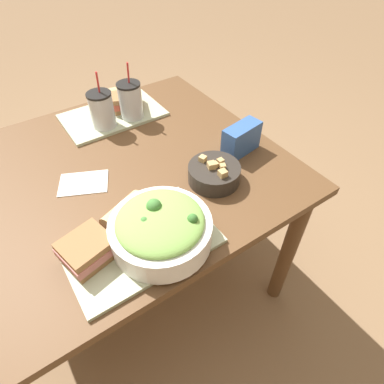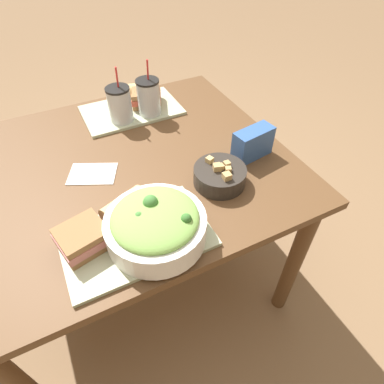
{
  "view_description": "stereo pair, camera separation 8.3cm",
  "coord_description": "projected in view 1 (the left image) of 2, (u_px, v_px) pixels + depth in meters",
  "views": [
    {
      "loc": [
        -0.25,
        -0.83,
        1.42
      ],
      "look_at": [
        0.11,
        -0.3,
        0.79
      ],
      "focal_mm": 30.0,
      "sensor_mm": 36.0,
      "label": 1
    },
    {
      "loc": [
        -0.18,
        -0.87,
        1.42
      ],
      "look_at": [
        0.11,
        -0.3,
        0.79
      ],
      "focal_mm": 30.0,
      "sensor_mm": 36.0,
      "label": 2
    }
  ],
  "objects": [
    {
      "name": "salad_bowl",
      "position": [
        161.0,
        228.0,
        0.83
      ],
      "size": [
        0.27,
        0.27,
        0.12
      ],
      "color": "white",
      "rests_on": "tray_near"
    },
    {
      "name": "tray_near",
      "position": [
        141.0,
        243.0,
        0.86
      ],
      "size": [
        0.4,
        0.25,
        0.01
      ],
      "color": "#B2BC99",
      "rests_on": "dining_table"
    },
    {
      "name": "dining_table",
      "position": [
        120.0,
        190.0,
        1.16
      ],
      "size": [
        1.11,
        0.97,
        0.71
      ],
      "color": "brown",
      "rests_on": "ground_plane"
    },
    {
      "name": "soup_bowl",
      "position": [
        214.0,
        173.0,
        1.03
      ],
      "size": [
        0.17,
        0.17,
        0.08
      ],
      "color": "#2D2823",
      "rests_on": "dining_table"
    },
    {
      "name": "drink_cup_red",
      "position": [
        131.0,
        102.0,
        1.26
      ],
      "size": [
        0.09,
        0.09,
        0.22
      ],
      "color": "silver",
      "rests_on": "tray_far"
    },
    {
      "name": "ground_plane",
      "position": [
        140.0,
        278.0,
        1.59
      ],
      "size": [
        12.0,
        12.0,
        0.0
      ],
      "primitive_type": "plane",
      "color": "#846647"
    },
    {
      "name": "chip_bag",
      "position": [
        241.0,
        139.0,
        1.12
      ],
      "size": [
        0.15,
        0.08,
        0.11
      ],
      "rotation": [
        0.0,
        0.0,
        0.16
      ],
      "color": "#335BA3",
      "rests_on": "dining_table"
    },
    {
      "name": "napkin_folded",
      "position": [
        84.0,
        183.0,
        1.04
      ],
      "size": [
        0.19,
        0.16,
        0.0
      ],
      "color": "white",
      "rests_on": "dining_table"
    },
    {
      "name": "sandwich_near",
      "position": [
        87.0,
        250.0,
        0.8
      ],
      "size": [
        0.15,
        0.13,
        0.06
      ],
      "rotation": [
        0.0,
        0.0,
        0.23
      ],
      "color": "olive",
      "rests_on": "tray_near"
    },
    {
      "name": "sandwich_far",
      "position": [
        127.0,
        101.0,
        1.33
      ],
      "size": [
        0.15,
        0.15,
        0.06
      ],
      "rotation": [
        0.0,
        0.0,
        -0.37
      ],
      "color": "olive",
      "rests_on": "tray_far"
    },
    {
      "name": "tray_far",
      "position": [
        113.0,
        115.0,
        1.32
      ],
      "size": [
        0.4,
        0.25,
        0.01
      ],
      "color": "#B2BC99",
      "rests_on": "dining_table"
    },
    {
      "name": "drink_cup_dark",
      "position": [
        102.0,
        111.0,
        1.21
      ],
      "size": [
        0.09,
        0.09,
        0.22
      ],
      "color": "silver",
      "rests_on": "tray_far"
    },
    {
      "name": "baguette_far",
      "position": [
        105.0,
        97.0,
        1.35
      ],
      "size": [
        0.14,
        0.1,
        0.07
      ],
      "rotation": [
        0.0,
        0.0,
        1.31
      ],
      "color": "tan",
      "rests_on": "tray_far"
    },
    {
      "name": "baguette_near",
      "position": [
        126.0,
        213.0,
        0.89
      ],
      "size": [
        0.15,
        0.11,
        0.07
      ],
      "rotation": [
        0.0,
        0.0,
        1.95
      ],
      "color": "tan",
      "rests_on": "tray_near"
    }
  ]
}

